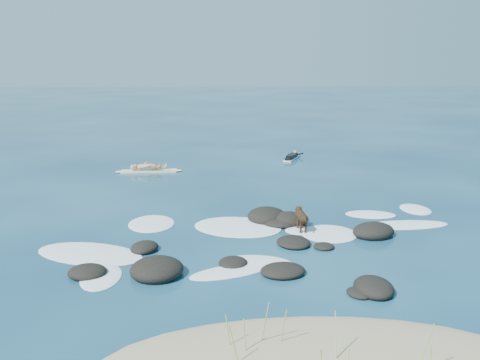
{
  "coord_description": "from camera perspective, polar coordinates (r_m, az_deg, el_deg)",
  "views": [
    {
      "loc": [
        -1.96,
        -17.2,
        5.97
      ],
      "look_at": [
        -0.99,
        4.0,
        0.9
      ],
      "focal_mm": 40.0,
      "sensor_mm": 36.0,
      "label": 1
    }
  ],
  "objects": [
    {
      "name": "dog",
      "position": [
        18.36,
        6.57,
        -3.88
      ],
      "size": [
        0.39,
        1.27,
        0.8
      ],
      "rotation": [
        0.0,
        0.0,
        1.66
      ],
      "color": "black",
      "rests_on": "ground"
    },
    {
      "name": "standing_surfer_rig",
      "position": [
        27.63,
        -9.75,
        2.37
      ],
      "size": [
        3.39,
        0.76,
        1.93
      ],
      "rotation": [
        0.0,
        0.0,
        0.06
      ],
      "color": "beige",
      "rests_on": "ground"
    },
    {
      "name": "breaking_foam",
      "position": [
        17.88,
        0.65,
        -6.04
      ],
      "size": [
        14.22,
        7.74,
        0.12
      ],
      "color": "white",
      "rests_on": "ground"
    },
    {
      "name": "dune_grass",
      "position": [
        10.65,
        7.61,
        -16.98
      ],
      "size": [
        3.7,
        1.54,
        1.22
      ],
      "color": "#8AAE54",
      "rests_on": "ground"
    },
    {
      "name": "reef_rocks",
      "position": [
        16.99,
        2.6,
        -6.7
      ],
      "size": [
        10.3,
        7.53,
        0.63
      ],
      "color": "black",
      "rests_on": "ground"
    },
    {
      "name": "paddling_surfer_rig",
      "position": [
        30.9,
        5.56,
        2.48
      ],
      "size": [
        1.38,
        2.14,
        0.38
      ],
      "rotation": [
        0.0,
        0.0,
        1.15
      ],
      "color": "white",
      "rests_on": "ground"
    },
    {
      "name": "ground",
      "position": [
        18.31,
        3.69,
        -5.62
      ],
      "size": [
        160.0,
        160.0,
        0.0
      ],
      "primitive_type": "plane",
      "color": "#0A2642",
      "rests_on": "ground"
    }
  ]
}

